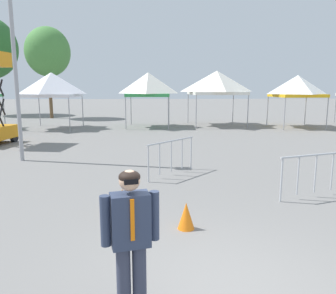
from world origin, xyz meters
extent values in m
plane|color=slate|center=(0.00, 0.00, 0.00)|extent=(140.00, 140.00, 0.00)
cylinder|color=#9E9EA3|center=(-10.77, 18.74, 1.11)|extent=(0.06, 0.06, 2.21)
cylinder|color=#9E9EA3|center=(-8.85, 16.37, 1.10)|extent=(0.06, 0.06, 2.21)
cylinder|color=#9E9EA3|center=(-5.89, 16.19, 1.10)|extent=(0.06, 0.06, 2.21)
cylinder|color=#9E9EA3|center=(-8.66, 19.33, 1.10)|extent=(0.06, 0.06, 2.21)
cylinder|color=#9E9EA3|center=(-5.70, 19.15, 1.10)|extent=(0.06, 0.06, 2.21)
pyramid|color=white|center=(-7.28, 17.76, 2.87)|extent=(3.30, 3.30, 1.32)
cube|color=white|center=(-7.28, 17.76, 2.11)|extent=(3.27, 3.27, 0.20)
cylinder|color=#9E9EA3|center=(-2.63, 17.09, 1.11)|extent=(0.06, 0.06, 2.22)
cylinder|color=#9E9EA3|center=(0.04, 16.93, 1.11)|extent=(0.06, 0.06, 2.22)
cylinder|color=#9E9EA3|center=(-2.47, 19.76, 1.11)|extent=(0.06, 0.06, 2.22)
cylinder|color=#9E9EA3|center=(0.20, 19.60, 1.11)|extent=(0.06, 0.06, 2.22)
pyramid|color=white|center=(-1.22, 18.35, 2.89)|extent=(2.97, 2.97, 1.34)
cube|color=green|center=(-1.22, 18.35, 2.12)|extent=(2.94, 2.94, 0.20)
cylinder|color=#9E9EA3|center=(1.82, 17.27, 1.16)|extent=(0.06, 0.06, 2.32)
cylinder|color=#9E9EA3|center=(5.20, 17.43, 1.16)|extent=(0.06, 0.06, 2.32)
cylinder|color=#9E9EA3|center=(1.66, 20.64, 1.16)|extent=(0.06, 0.06, 2.32)
cylinder|color=#9E9EA3|center=(5.03, 20.81, 1.16)|extent=(0.06, 0.06, 2.32)
pyramid|color=white|center=(3.43, 19.04, 3.02)|extent=(3.72, 3.72, 1.39)
cube|color=white|center=(3.43, 19.04, 2.22)|extent=(3.68, 3.68, 0.20)
cylinder|color=#9E9EA3|center=(7.17, 16.33, 1.09)|extent=(0.06, 0.06, 2.18)
cylinder|color=#9E9EA3|center=(9.93, 16.45, 1.09)|extent=(0.06, 0.06, 2.18)
cylinder|color=#9E9EA3|center=(7.05, 19.08, 1.09)|extent=(0.06, 0.06, 2.18)
cylinder|color=#9E9EA3|center=(9.80, 19.21, 1.09)|extent=(0.06, 0.06, 2.18)
pyramid|color=white|center=(8.49, 17.77, 2.79)|extent=(3.02, 3.02, 1.21)
cube|color=yellow|center=(8.49, 17.77, 2.08)|extent=(2.99, 2.99, 0.20)
cylinder|color=#9E9EA3|center=(12.64, 20.48, 1.09)|extent=(0.06, 0.06, 2.19)
cylinder|color=black|center=(-7.68, 12.48, 0.24)|extent=(0.25, 0.50, 0.48)
cylinder|color=black|center=(-7.92, 11.65, 1.28)|extent=(0.23, 0.95, 1.65)
cylinder|color=black|center=(-7.92, 11.65, 1.28)|extent=(0.23, 0.95, 1.65)
cylinder|color=#33384C|center=(-1.27, -0.46, 0.46)|extent=(0.16, 0.16, 0.92)
cylinder|color=#33384C|center=(-1.10, -0.42, 0.46)|extent=(0.16, 0.16, 0.92)
cube|color=#2D3851|center=(-1.18, -0.44, 1.22)|extent=(0.46, 0.33, 0.60)
cylinder|color=#2D3851|center=(-1.45, -0.50, 1.24)|extent=(0.11, 0.11, 0.56)
cylinder|color=#2D3851|center=(-0.92, -0.37, 1.24)|extent=(0.11, 0.11, 0.56)
sphere|color=#D8A884|center=(-1.18, -0.44, 1.67)|extent=(0.23, 0.23, 0.23)
ellipsoid|color=black|center=(-1.18, -0.44, 1.71)|extent=(0.23, 0.23, 0.14)
cube|color=black|center=(-1.16, -0.54, 1.68)|extent=(0.15, 0.06, 0.06)
cube|color=orange|center=(-1.15, -0.57, 1.27)|extent=(0.05, 0.02, 0.46)
cylinder|color=#9E9EA3|center=(-5.70, 8.23, 3.79)|extent=(0.14, 0.14, 7.59)
cylinder|color=brown|center=(-9.57, 25.04, 2.01)|extent=(0.28, 0.28, 4.03)
ellipsoid|color=#47843D|center=(-9.57, 25.04, 5.49)|extent=(3.65, 3.65, 4.02)
cylinder|color=#B7BABF|center=(2.98, 3.74, 1.05)|extent=(2.01, 0.69, 0.05)
cylinder|color=#B7BABF|center=(2.03, 3.43, 0.53)|extent=(0.04, 0.04, 1.05)
cylinder|color=#B7BABF|center=(3.48, 3.90, 0.58)|extent=(0.04, 0.04, 0.92)
cylinder|color=#B7BABF|center=(2.98, 3.74, 0.58)|extent=(0.04, 0.04, 0.92)
cylinder|color=#B7BABF|center=(2.48, 3.58, 0.58)|extent=(0.04, 0.04, 0.92)
cylinder|color=#B7BABF|center=(-0.39, 5.94, 1.05)|extent=(1.47, 1.57, 0.05)
cylinder|color=#B7BABF|center=(0.30, 6.66, 0.53)|extent=(0.04, 0.04, 1.05)
cylinder|color=#B7BABF|center=(-1.07, 5.21, 0.53)|extent=(0.04, 0.04, 1.05)
cylinder|color=#B7BABF|center=(-0.03, 6.32, 0.58)|extent=(0.04, 0.04, 0.92)
cylinder|color=#B7BABF|center=(-0.39, 5.94, 0.58)|extent=(0.04, 0.04, 0.92)
cylinder|color=#B7BABF|center=(-0.74, 5.55, 0.58)|extent=(0.04, 0.04, 0.92)
cone|color=orange|center=(-0.32, 2.04, 0.26)|extent=(0.32, 0.32, 0.51)
cone|color=orange|center=(-1.60, 2.95, 0.26)|extent=(0.32, 0.32, 0.52)
camera|label=1|loc=(-0.93, -3.89, 2.65)|focal=35.72mm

